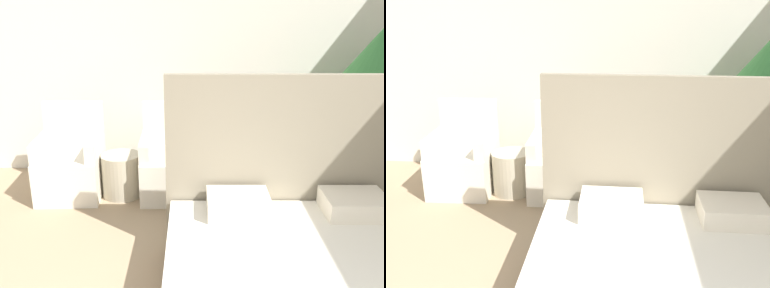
# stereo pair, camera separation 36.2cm
# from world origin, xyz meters

# --- Properties ---
(wall_back) EXTENTS (10.00, 0.06, 2.90)m
(wall_back) POSITION_xyz_m (0.00, 4.18, 1.45)
(wall_back) COLOR silver
(wall_back) RESTS_ON ground_plane
(armchair_near_window_left) EXTENTS (0.64, 0.69, 0.91)m
(armchair_near_window_left) POSITION_xyz_m (-1.20, 3.45, 0.29)
(armchair_near_window_left) COLOR silver
(armchair_near_window_left) RESTS_ON ground_plane
(armchair_near_window_right) EXTENTS (0.63, 0.68, 0.91)m
(armchair_near_window_right) POSITION_xyz_m (-0.16, 3.45, 0.29)
(armchair_near_window_right) COLOR silver
(armchair_near_window_right) RESTS_ON ground_plane
(potted_palm) EXTENTS (1.39, 1.39, 1.72)m
(potted_palm) POSITION_xyz_m (1.80, 3.35, 1.20)
(potted_palm) COLOR #4C4C4C
(potted_palm) RESTS_ON ground_plane
(side_table) EXTENTS (0.40, 0.40, 0.44)m
(side_table) POSITION_xyz_m (-0.68, 3.41, 0.22)
(side_table) COLOR #B7AD93
(side_table) RESTS_ON ground_plane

